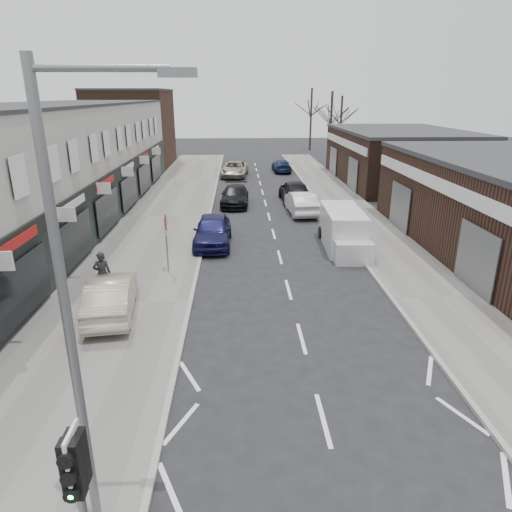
{
  "coord_description": "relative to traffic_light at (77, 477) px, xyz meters",
  "views": [
    {
      "loc": [
        -2.04,
        -7.21,
        7.6
      ],
      "look_at": [
        -1.47,
        6.88,
        2.6
      ],
      "focal_mm": 32.0,
      "sensor_mm": 36.0,
      "label": 1
    }
  ],
  "objects": [
    {
      "name": "ground",
      "position": [
        4.4,
        2.02,
        -2.41
      ],
      "size": [
        160.0,
        160.0,
        0.0
      ],
      "primitive_type": "plane",
      "color": "black",
      "rests_on": "ground"
    },
    {
      "name": "pavement_left",
      "position": [
        -2.35,
        24.02,
        -2.35
      ],
      "size": [
        5.5,
        64.0,
        0.12
      ],
      "primitive_type": "cube",
      "color": "slate",
      "rests_on": "ground"
    },
    {
      "name": "pavement_right",
      "position": [
        10.15,
        24.02,
        -2.35
      ],
      "size": [
        3.5,
        64.0,
        0.12
      ],
      "primitive_type": "cube",
      "color": "slate",
      "rests_on": "ground"
    },
    {
      "name": "shop_terrace_left",
      "position": [
        -9.1,
        21.52,
        1.14
      ],
      "size": [
        8.0,
        41.0,
        7.1
      ],
      "primitive_type": "cube",
      "color": "#BAB5AA",
      "rests_on": "ground"
    },
    {
      "name": "brick_block_far",
      "position": [
        -9.1,
        47.02,
        1.59
      ],
      "size": [
        8.0,
        10.0,
        8.0
      ],
      "primitive_type": "cube",
      "color": "#442A1D",
      "rests_on": "ground"
    },
    {
      "name": "right_unit_far",
      "position": [
        16.9,
        36.02,
        -0.16
      ],
      "size": [
        10.0,
        16.0,
        4.5
      ],
      "primitive_type": "cube",
      "color": "#342018",
      "rests_on": "ground"
    },
    {
      "name": "tree_far_a",
      "position": [
        13.4,
        50.02,
        -2.41
      ],
      "size": [
        3.6,
        3.6,
        8.0
      ],
      "primitive_type": null,
      "color": "#382D26",
      "rests_on": "ground"
    },
    {
      "name": "tree_far_b",
      "position": [
        15.9,
        56.02,
        -2.41
      ],
      "size": [
        3.6,
        3.6,
        7.5
      ],
      "primitive_type": null,
      "color": "#382D26",
      "rests_on": "ground"
    },
    {
      "name": "tree_far_c",
      "position": [
        12.9,
        62.02,
        -2.41
      ],
      "size": [
        3.6,
        3.6,
        8.5
      ],
      "primitive_type": null,
      "color": "#382D26",
      "rests_on": "ground"
    },
    {
      "name": "traffic_light",
      "position": [
        0.0,
        0.0,
        0.0
      ],
      "size": [
        0.28,
        0.6,
        3.1
      ],
      "color": "slate",
      "rests_on": "pavement_left"
    },
    {
      "name": "street_lamp",
      "position": [
        -0.13,
        1.22,
        2.2
      ],
      "size": [
        2.23,
        0.22,
        8.0
      ],
      "color": "slate",
      "rests_on": "pavement_left"
    },
    {
      "name": "warning_sign",
      "position": [
        -0.76,
        14.02,
        -0.21
      ],
      "size": [
        0.12,
        0.8,
        2.7
      ],
      "color": "slate",
      "rests_on": "pavement_left"
    },
    {
      "name": "white_van",
      "position": [
        7.8,
        17.31,
        -1.46
      ],
      "size": [
        2.03,
        5.28,
        2.03
      ],
      "rotation": [
        0.0,
        0.0,
        -0.04
      ],
      "color": "silver",
      "rests_on": "ground"
    },
    {
      "name": "sedan_on_pavement",
      "position": [
        -2.22,
        9.87,
        -1.58
      ],
      "size": [
        2.08,
        4.48,
        1.42
      ],
      "primitive_type": "imported",
      "rotation": [
        0.0,
        0.0,
        3.28
      ],
      "color": "#ACA589",
      "rests_on": "pavement_left"
    },
    {
      "name": "pedestrian",
      "position": [
        -2.97,
        11.56,
        -1.4
      ],
      "size": [
        0.76,
        0.62,
        1.79
      ],
      "primitive_type": "imported",
      "rotation": [
        0.0,
        0.0,
        3.48
      ],
      "color": "black",
      "rests_on": "pavement_left"
    },
    {
      "name": "parked_car_left_a",
      "position": [
        1.0,
        18.1,
        -1.61
      ],
      "size": [
        1.97,
        4.75,
        1.61
      ],
      "primitive_type": "imported",
      "rotation": [
        0.0,
        0.0,
        -0.01
      ],
      "color": "#161745",
      "rests_on": "ground"
    },
    {
      "name": "parked_car_left_b",
      "position": [
        2.15,
        27.38,
        -1.72
      ],
      "size": [
        2.15,
        4.87,
        1.39
      ],
      "primitive_type": "imported",
      "rotation": [
        0.0,
        0.0,
        -0.04
      ],
      "color": "black",
      "rests_on": "ground"
    },
    {
      "name": "parked_car_left_c",
      "position": [
        2.09,
        39.78,
        -1.69
      ],
      "size": [
        2.89,
        5.39,
        1.44
      ],
      "primitive_type": "imported",
      "rotation": [
        0.0,
        0.0,
        -0.1
      ],
      "color": "#9D957E",
      "rests_on": "ground"
    },
    {
      "name": "parked_car_right_a",
      "position": [
        6.6,
        24.68,
        -1.66
      ],
      "size": [
        1.86,
        4.68,
        1.51
      ],
      "primitive_type": "imported",
      "rotation": [
        0.0,
        0.0,
        3.2
      ],
      "color": "silver",
      "rests_on": "ground"
    },
    {
      "name": "parked_car_right_b",
      "position": [
        6.6,
        28.4,
        -1.59
      ],
      "size": [
        2.11,
        4.92,
        1.65
      ],
      "primitive_type": "imported",
      "rotation": [
        0.0,
        0.0,
        3.17
      ],
      "color": "black",
      "rests_on": "ground"
    },
    {
      "name": "parked_car_right_c",
      "position": [
        6.95,
        42.47,
        -1.78
      ],
      "size": [
        1.89,
        4.4,
        1.26
      ],
      "primitive_type": "imported",
      "rotation": [
        0.0,
        0.0,
        3.17
      ],
      "color": "#131F3D",
      "rests_on": "ground"
    }
  ]
}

